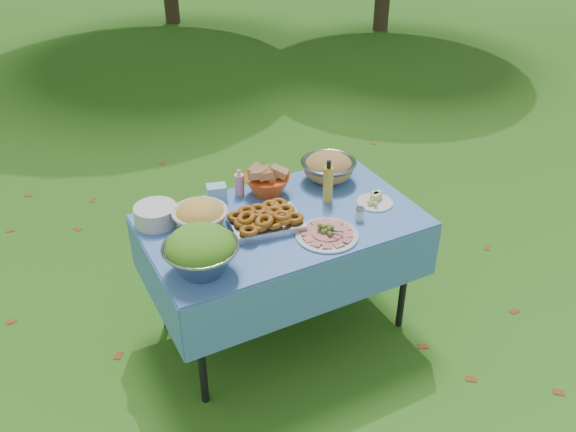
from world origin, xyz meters
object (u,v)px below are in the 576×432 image
Objects in this scene: picnic_table at (283,275)px; plate_stack at (156,215)px; salad_bowl at (201,251)px; pasta_bowl_steel at (328,167)px; bread_bowl at (268,180)px; charcuterie_platter at (327,230)px; oil_bottle at (328,181)px.

picnic_table is 0.79m from plate_stack.
pasta_bowl_steel is (0.98, 0.49, -0.03)m from salad_bowl.
bread_bowl is 0.54m from charcuterie_platter.
salad_bowl reaches higher than bread_bowl.
salad_bowl reaches higher than plate_stack.
charcuterie_platter is 0.36m from oil_bottle.
pasta_bowl_steel is at bearing 26.48° from salad_bowl.
plate_stack is at bearing 97.44° from salad_bowl.
plate_stack reaches higher than charcuterie_platter.
salad_bowl is 1.37× the size of bread_bowl.
picnic_table is 4.53× the size of pasta_bowl_steel.
bread_bowl reaches higher than plate_stack.
charcuterie_platter is at bearing -1.71° from salad_bowl.
bread_bowl is at bearing 40.73° from salad_bowl.
pasta_bowl_steel is at bearing -3.12° from bread_bowl.
pasta_bowl_steel is at bearing 58.42° from oil_bottle.
salad_bowl is 0.78m from bread_bowl.
salad_bowl is 1.42× the size of oil_bottle.
picnic_table is 4.08× the size of salad_bowl.
plate_stack is 0.89× the size of oil_bottle.
oil_bottle reaches higher than bread_bowl.
pasta_bowl_steel is (0.44, 0.26, 0.47)m from picnic_table.
picnic_table is at bearing 117.63° from charcuterie_platter.
oil_bottle is (-0.13, -0.21, 0.04)m from pasta_bowl_steel.
pasta_bowl_steel is at bearing 58.75° from charcuterie_platter.
salad_bowl is at bearing -153.52° from pasta_bowl_steel.
bread_bowl is at bearing 138.78° from oil_bottle.
pasta_bowl_steel is 0.25m from oil_bottle.
bread_bowl is 0.35m from oil_bottle.
charcuterie_platter is (0.67, -0.02, -0.08)m from salad_bowl.
salad_bowl reaches higher than picnic_table.
pasta_bowl_steel is 0.99× the size of charcuterie_platter.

